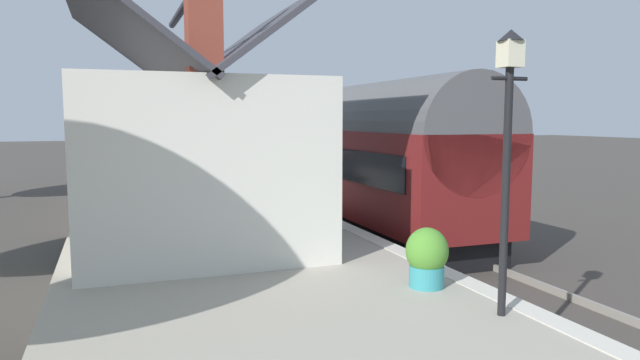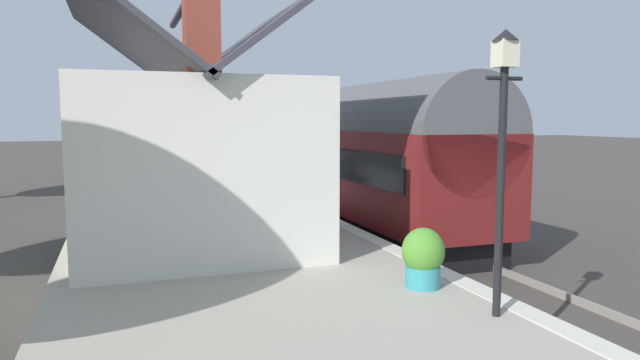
{
  "view_description": "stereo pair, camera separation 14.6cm",
  "coord_description": "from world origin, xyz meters",
  "px_view_note": "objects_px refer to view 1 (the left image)",
  "views": [
    {
      "loc": [
        -14.33,
        6.17,
        3.31
      ],
      "look_at": [
        -1.59,
        1.5,
        1.85
      ],
      "focal_mm": 31.96,
      "sensor_mm": 36.0,
      "label": 1
    },
    {
      "loc": [
        -14.38,
        6.03,
        3.31
      ],
      "look_at": [
        -1.59,
        1.5,
        1.85
      ],
      "focal_mm": 31.96,
      "sensor_mm": 36.0,
      "label": 2
    }
  ],
  "objects_px": {
    "bench_platform_end": "(213,179)",
    "bench_mid_platform": "(197,173)",
    "train": "(387,159)",
    "lamp_post_platform": "(508,118)",
    "station_sign_board": "(253,160)",
    "planter_bench_left": "(427,257)",
    "station_building": "(192,156)",
    "planter_under_sign": "(176,178)"
  },
  "relations": [
    {
      "from": "bench_platform_end",
      "to": "station_sign_board",
      "type": "height_order",
      "value": "station_sign_board"
    },
    {
      "from": "station_building",
      "to": "planter_under_sign",
      "type": "height_order",
      "value": "station_building"
    },
    {
      "from": "bench_mid_platform",
      "to": "station_sign_board",
      "type": "distance_m",
      "value": 4.1
    },
    {
      "from": "bench_mid_platform",
      "to": "planter_under_sign",
      "type": "bearing_deg",
      "value": 58.06
    },
    {
      "from": "bench_platform_end",
      "to": "lamp_post_platform",
      "type": "height_order",
      "value": "lamp_post_platform"
    },
    {
      "from": "planter_under_sign",
      "to": "train",
      "type": "bearing_deg",
      "value": -147.42
    },
    {
      "from": "train",
      "to": "lamp_post_platform",
      "type": "xyz_separation_m",
      "value": [
        -8.21,
        2.54,
        1.11
      ]
    },
    {
      "from": "train",
      "to": "bench_mid_platform",
      "type": "relative_size",
      "value": 5.96
    },
    {
      "from": "station_building",
      "to": "planter_bench_left",
      "type": "height_order",
      "value": "station_building"
    },
    {
      "from": "train",
      "to": "planter_bench_left",
      "type": "height_order",
      "value": "train"
    },
    {
      "from": "station_building",
      "to": "bench_mid_platform",
      "type": "xyz_separation_m",
      "value": [
        9.58,
        -1.41,
        -1.24
      ]
    },
    {
      "from": "planter_under_sign",
      "to": "station_building",
      "type": "bearing_deg",
      "value": 175.98
    },
    {
      "from": "planter_under_sign",
      "to": "lamp_post_platform",
      "type": "xyz_separation_m",
      "value": [
        -15.82,
        -2.33,
        2.18
      ]
    },
    {
      "from": "bench_platform_end",
      "to": "bench_mid_platform",
      "type": "xyz_separation_m",
      "value": [
        2.12,
        0.25,
        0.0
      ]
    },
    {
      "from": "train",
      "to": "bench_platform_end",
      "type": "relative_size",
      "value": 6.0
    },
    {
      "from": "bench_platform_end",
      "to": "bench_mid_platform",
      "type": "relative_size",
      "value": 0.99
    },
    {
      "from": "planter_under_sign",
      "to": "bench_platform_end",
      "type": "bearing_deg",
      "value": -159.56
    },
    {
      "from": "lamp_post_platform",
      "to": "train",
      "type": "bearing_deg",
      "value": -17.16
    },
    {
      "from": "bench_platform_end",
      "to": "planter_under_sign",
      "type": "xyz_separation_m",
      "value": [
        2.56,
        0.95,
        -0.18
      ]
    },
    {
      "from": "train",
      "to": "station_sign_board",
      "type": "xyz_separation_m",
      "value": [
        3.32,
        2.95,
        -0.17
      ]
    },
    {
      "from": "train",
      "to": "planter_under_sign",
      "type": "height_order",
      "value": "train"
    },
    {
      "from": "train",
      "to": "bench_platform_end",
      "type": "xyz_separation_m",
      "value": [
        5.05,
        3.91,
        -0.88
      ]
    },
    {
      "from": "planter_under_sign",
      "to": "lamp_post_platform",
      "type": "bearing_deg",
      "value": -171.64
    },
    {
      "from": "bench_platform_end",
      "to": "planter_bench_left",
      "type": "height_order",
      "value": "planter_bench_left"
    },
    {
      "from": "train",
      "to": "planter_bench_left",
      "type": "bearing_deg",
      "value": 157.76
    },
    {
      "from": "train",
      "to": "lamp_post_platform",
      "type": "relative_size",
      "value": 2.4
    },
    {
      "from": "bench_mid_platform",
      "to": "station_sign_board",
      "type": "xyz_separation_m",
      "value": [
        -3.85,
        -1.21,
        0.71
      ]
    },
    {
      "from": "bench_mid_platform",
      "to": "station_sign_board",
      "type": "relative_size",
      "value": 0.9
    },
    {
      "from": "station_sign_board",
      "to": "lamp_post_platform",
      "type": "bearing_deg",
      "value": -177.96
    },
    {
      "from": "train",
      "to": "planter_under_sign",
      "type": "relative_size",
      "value": 8.05
    },
    {
      "from": "station_building",
      "to": "bench_platform_end",
      "type": "height_order",
      "value": "station_building"
    },
    {
      "from": "station_sign_board",
      "to": "planter_bench_left",
      "type": "bearing_deg",
      "value": -179.12
    },
    {
      "from": "bench_platform_end",
      "to": "lamp_post_platform",
      "type": "bearing_deg",
      "value": -174.09
    },
    {
      "from": "train",
      "to": "bench_mid_platform",
      "type": "height_order",
      "value": "train"
    },
    {
      "from": "station_building",
      "to": "planter_bench_left",
      "type": "xyz_separation_m",
      "value": [
        -4.41,
        -2.78,
        -1.27
      ]
    },
    {
      "from": "lamp_post_platform",
      "to": "station_sign_board",
      "type": "distance_m",
      "value": 11.61
    },
    {
      "from": "station_building",
      "to": "planter_bench_left",
      "type": "distance_m",
      "value": 5.37
    },
    {
      "from": "bench_mid_platform",
      "to": "lamp_post_platform",
      "type": "relative_size",
      "value": 0.4
    },
    {
      "from": "planter_under_sign",
      "to": "lamp_post_platform",
      "type": "distance_m",
      "value": 16.14
    },
    {
      "from": "lamp_post_platform",
      "to": "station_sign_board",
      "type": "relative_size",
      "value": 2.24
    },
    {
      "from": "planter_under_sign",
      "to": "station_sign_board",
      "type": "bearing_deg",
      "value": -155.92
    },
    {
      "from": "station_building",
      "to": "planter_under_sign",
      "type": "distance_m",
      "value": 10.15
    }
  ]
}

